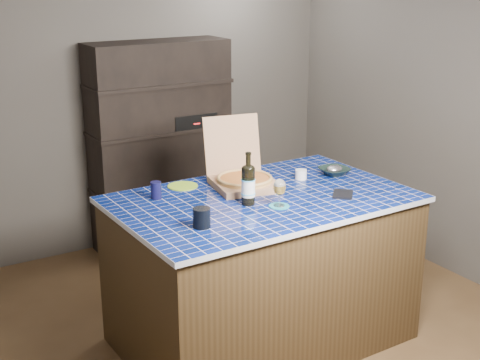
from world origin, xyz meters
TOP-DOWN VIEW (x-y plane):
  - room at (0.00, 0.00)m, footprint 3.50×3.50m
  - shelving_unit at (0.00, 1.53)m, footprint 1.20×0.41m
  - kitchen_island at (-0.15, -0.31)m, footprint 1.86×1.20m
  - pizza_box at (-0.14, -0.07)m, footprint 0.47×0.54m
  - mead_bottle at (-0.30, -0.38)m, footprint 0.09×0.09m
  - teal_trivet at (-0.16, -0.51)m, footprint 0.13×0.13m
  - wine_glass at (-0.16, -0.51)m, footprint 0.08×0.08m
  - tumbler at (-0.72, -0.56)m, footprint 0.10×0.10m
  - dvd_case at (0.30, -0.55)m, footprint 0.20×0.21m
  - bowl at (0.53, -0.18)m, footprint 0.21×0.21m
  - foil_contents at (0.53, -0.18)m, footprint 0.12×0.10m
  - white_jar at (0.27, -0.14)m, footprint 0.08×0.08m
  - navy_cup at (-0.73, 0.01)m, footprint 0.07×0.07m
  - green_trivet at (-0.48, 0.14)m, footprint 0.20×0.20m

SIDE VIEW (x-z plane):
  - kitchen_island at x=-0.15m, z-range 0.00..1.01m
  - shelving_unit at x=0.00m, z-range 0.00..1.80m
  - teal_trivet at x=-0.16m, z-range 1.01..1.01m
  - green_trivet at x=-0.48m, z-range 1.01..1.01m
  - dvd_case at x=0.30m, z-range 1.01..1.02m
  - bowl at x=0.53m, z-range 1.01..1.06m
  - white_jar at x=0.27m, z-range 1.01..1.07m
  - foil_contents at x=0.53m, z-range 1.02..1.08m
  - navy_cup at x=-0.73m, z-range 1.01..1.11m
  - tumbler at x=-0.72m, z-range 1.01..1.12m
  - pizza_box at x=-0.14m, z-range 0.85..1.28m
  - wine_glass at x=-0.16m, z-range 1.04..1.21m
  - mead_bottle at x=-0.30m, z-range 0.97..1.30m
  - room at x=0.00m, z-range -0.50..3.00m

